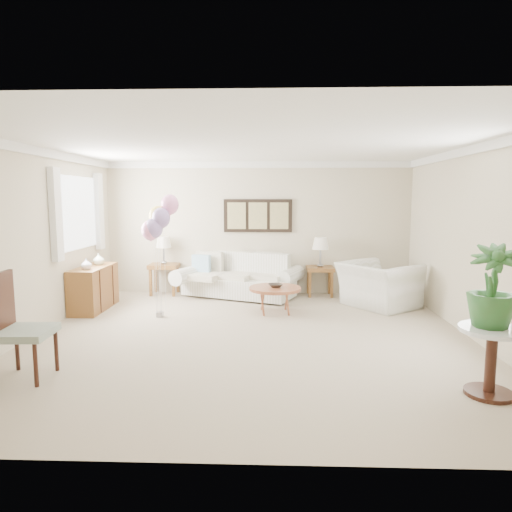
# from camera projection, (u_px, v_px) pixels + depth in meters

# --- Properties ---
(ground_plane) EXTENTS (6.00, 6.00, 0.00)m
(ground_plane) POSITION_uv_depth(u_px,v_px,m) (251.00, 337.00, 6.25)
(ground_plane) COLOR tan
(room_shell) EXTENTS (6.04, 6.04, 2.60)m
(room_shell) POSITION_uv_depth(u_px,v_px,m) (243.00, 218.00, 6.14)
(room_shell) COLOR beige
(room_shell) RESTS_ON ground
(wall_art_triptych) EXTENTS (1.35, 0.06, 0.65)m
(wall_art_triptych) POSITION_uv_depth(u_px,v_px,m) (258.00, 216.00, 8.99)
(wall_art_triptych) COLOR black
(wall_art_triptych) RESTS_ON ground
(sofa) EXTENTS (2.58, 1.57, 0.85)m
(sofa) POSITION_uv_depth(u_px,v_px,m) (239.00, 279.00, 8.81)
(sofa) COLOR white
(sofa) RESTS_ON ground
(end_table_left) EXTENTS (0.56, 0.51, 0.61)m
(end_table_left) POSITION_uv_depth(u_px,v_px,m) (164.00, 269.00, 9.00)
(end_table_left) COLOR brown
(end_table_left) RESTS_ON ground
(end_table_right) EXTENTS (0.52, 0.48, 0.57)m
(end_table_right) POSITION_uv_depth(u_px,v_px,m) (320.00, 271.00, 8.87)
(end_table_right) COLOR brown
(end_table_right) RESTS_ON ground
(lamp_left) EXTENTS (0.30, 0.30, 0.54)m
(lamp_left) POSITION_uv_depth(u_px,v_px,m) (163.00, 243.00, 8.93)
(lamp_left) COLOR gray
(lamp_left) RESTS_ON end_table_left
(lamp_right) EXTENTS (0.32, 0.32, 0.57)m
(lamp_right) POSITION_uv_depth(u_px,v_px,m) (321.00, 244.00, 8.81)
(lamp_right) COLOR gray
(lamp_right) RESTS_ON end_table_right
(coffee_table) EXTENTS (0.86, 0.86, 0.43)m
(coffee_table) POSITION_uv_depth(u_px,v_px,m) (275.00, 289.00, 7.54)
(coffee_table) COLOR #9D4F2C
(coffee_table) RESTS_ON ground
(decor_bowl) EXTENTS (0.29, 0.29, 0.06)m
(decor_bowl) POSITION_uv_depth(u_px,v_px,m) (275.00, 286.00, 7.52)
(decor_bowl) COLOR #302821
(decor_bowl) RESTS_ON coffee_table
(armchair) EXTENTS (1.54, 1.58, 0.78)m
(armchair) POSITION_uv_depth(u_px,v_px,m) (378.00, 285.00, 7.96)
(armchair) COLOR white
(armchair) RESTS_ON ground
(side_table) EXTENTS (0.62, 0.62, 0.67)m
(side_table) POSITION_uv_depth(u_px,v_px,m) (492.00, 344.00, 4.35)
(side_table) COLOR silver
(side_table) RESTS_ON ground
(potted_plant) EXTENTS (0.57, 0.57, 0.80)m
(potted_plant) POSITION_uv_depth(u_px,v_px,m) (492.00, 286.00, 4.31)
(potted_plant) COLOR #2D5527
(potted_plant) RESTS_ON side_table
(accent_chair) EXTENTS (0.58, 0.58, 1.13)m
(accent_chair) POSITION_uv_depth(u_px,v_px,m) (16.00, 324.00, 4.77)
(accent_chair) COLOR gray
(accent_chair) RESTS_ON ground
(credenza) EXTENTS (0.46, 1.20, 0.74)m
(credenza) POSITION_uv_depth(u_px,v_px,m) (94.00, 288.00, 7.79)
(credenza) COLOR brown
(credenza) RESTS_ON ground
(vase_white) EXTENTS (0.22, 0.22, 0.18)m
(vase_white) POSITION_uv_depth(u_px,v_px,m) (86.00, 264.00, 7.42)
(vase_white) COLOR silver
(vase_white) RESTS_ON credenza
(vase_sage) EXTENTS (0.23, 0.23, 0.20)m
(vase_sage) POSITION_uv_depth(u_px,v_px,m) (99.00, 259.00, 7.95)
(vase_sage) COLOR silver
(vase_sage) RESTS_ON credenza
(balloon_cluster) EXTENTS (0.55, 0.48, 1.96)m
(balloon_cluster) POSITION_uv_depth(u_px,v_px,m) (159.00, 220.00, 7.12)
(balloon_cluster) COLOR gray
(balloon_cluster) RESTS_ON ground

